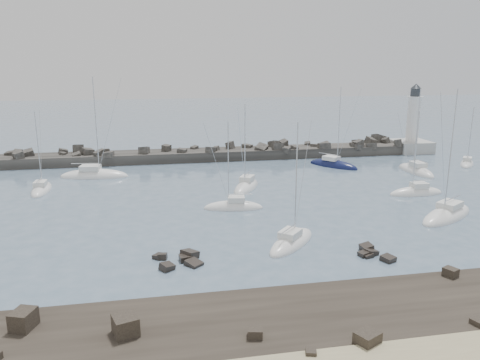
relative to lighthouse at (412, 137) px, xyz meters
name	(u,v)px	position (x,y,z in m)	size (l,w,h in m)	color
ground	(208,227)	(-47.00, -38.00, -3.09)	(400.00, 400.00, 0.00)	slate
rock_shelf	(248,335)	(-47.00, -59.94, -3.07)	(140.00, 12.00, 2.00)	black
rock_cluster_near	(183,260)	(-50.44, -46.99, -2.96)	(4.70, 4.16, 1.44)	black
rock_cluster_far	(373,255)	(-32.59, -49.01, -3.01)	(3.00, 4.08, 1.50)	black
breakwater	(146,160)	(-53.99, -0.01, -2.76)	(115.00, 7.51, 5.10)	#2E2C29
lighthouse	(412,137)	(0.00, 0.00, 0.00)	(7.00, 7.00, 14.60)	#A5A5A0
sailboat_3	(42,190)	(-68.62, -18.43, -2.96)	(2.44, 7.77, 12.33)	white
sailboat_4	(94,176)	(-62.13, -11.01, -2.94)	(11.26, 4.88, 17.11)	white
sailboat_5	(233,208)	(-43.01, -31.87, -2.95)	(7.73, 3.38, 11.95)	white
sailboat_6	(246,187)	(-39.46, -22.54, -2.94)	(6.35, 8.59, 13.45)	white
sailboat_7	(291,243)	(-39.31, -44.72, -2.96)	(7.56, 8.00, 13.31)	white
sailboat_8	(333,165)	(-21.18, -10.48, -2.95)	(8.08, 9.45, 15.09)	#0E153E
sailboat_9	(416,193)	(-16.71, -30.07, -2.95)	(7.88, 2.46, 12.60)	white
sailboat_10	(416,171)	(-9.28, -17.59, -2.94)	(3.15, 9.54, 15.04)	white
sailboat_11	(447,216)	(-18.60, -39.91, -2.95)	(10.52, 8.19, 16.27)	white
sailboat_12	(467,164)	(2.94, -14.00, -2.95)	(6.09, 6.75, 11.18)	white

